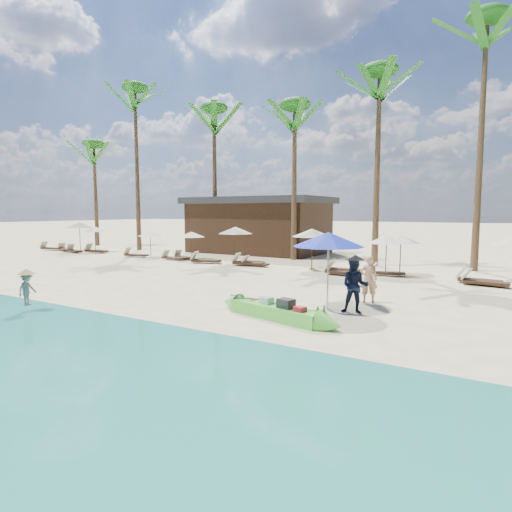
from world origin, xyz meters
The scene contains 37 objects.
ground centered at (0.00, 0.00, 0.00)m, with size 240.00×240.00×0.00m, color #FFEFBC.
wet_sand_strip centered at (0.00, -5.00, 0.00)m, with size 240.00×4.50×0.01m, color tan.
green_canoe centered at (3.16, -0.29, 0.22)m, with size 5.18×1.56×0.67m.
tourist centered at (4.89, 3.42, 0.84)m, with size 0.61×0.40×1.68m, color tan.
vendor_green centered at (4.98, 1.61, 0.88)m, with size 0.85×0.67×1.76m, color #121A33.
vendor_yellow centered at (-4.24, -3.54, 0.72)m, with size 0.70×0.40×1.09m, color gray.
blue_umbrella centered at (3.99, 1.82, 2.30)m, with size 2.37×2.37×2.55m.
resort_parasol_0 centered at (-21.28, 11.12, 2.09)m, with size 2.25×2.25×2.32m.
lounger_0_left centered at (-23.73, 10.03, 0.22)m, with size 2.02×0.91×0.66m.
lounger_0_right centered at (-22.04, 10.15, 0.20)m, with size 1.85×1.11×0.60m.
resort_parasol_1 centered at (-19.26, 11.02, 1.81)m, with size 1.95×1.95×2.01m.
lounger_1_left centered at (-20.18, 9.71, 0.20)m, with size 1.83×0.91×0.60m.
lounger_1_right centered at (-18.52, 10.39, 0.22)m, with size 1.98×0.89×0.65m.
resort_parasol_2 centered at (-12.61, 10.40, 1.67)m, with size 1.80×1.80×1.85m.
lounger_2_left centered at (-13.62, 9.86, 0.20)m, with size 1.87×0.92×0.61m.
resort_parasol_3 centered at (-9.21, 10.77, 1.68)m, with size 1.81×1.81×1.87m.
lounger_3_left centered at (-9.76, 10.52, 0.19)m, with size 1.77×0.91×0.57m.
lounger_3_right centered at (-10.15, 9.86, 0.19)m, with size 1.68×0.52×0.57m.
resort_parasol_4 centered at (-5.81, 10.95, 2.03)m, with size 2.19×2.19×2.26m.
lounger_4_left centered at (-7.20, 9.53, 0.22)m, with size 1.98×1.16×0.64m.
lounger_4_right centered at (-4.26, 9.81, 0.23)m, with size 2.06×0.92×0.68m.
resort_parasol_5 centered at (-0.27, 10.24, 2.05)m, with size 2.21×2.21×2.27m.
lounger_5_left centered at (-3.77, 9.86, 0.19)m, with size 1.68×0.67×0.56m.
resort_parasol_6 centered at (3.77, 10.24, 1.82)m, with size 1.96×1.96×2.02m.
lounger_6_left centered at (1.47, 10.20, 0.20)m, with size 1.78×0.55×0.60m.
lounger_6_right centered at (1.86, 9.07, 0.22)m, with size 1.95×0.73×0.65m.
resort_parasol_7 centered at (4.37, 10.65, 1.84)m, with size 1.98×1.98×2.04m.
lounger_7_left centered at (3.79, 10.13, 0.19)m, with size 1.79×0.99×0.58m.
lounger_7_right centered at (8.15, 9.35, 0.21)m, with size 1.92×0.76×0.64m.
lounger_8_left centered at (7.88, 9.84, 0.21)m, with size 1.90×0.71×0.63m.
palm_0 centered at (-24.62, 15.48, 8.11)m, with size 2.08×2.08×9.90m.
palm_1 centered at (-17.59, 14.06, 10.82)m, with size 2.08×2.08×13.60m.
palm_2 centered at (-10.45, 15.08, 9.18)m, with size 2.08×2.08×11.33m.
palm_3 centered at (-3.36, 14.27, 8.58)m, with size 2.08×2.08×10.52m.
palm_4 centered at (2.15, 14.01, 9.45)m, with size 2.08×2.08×11.70m.
palm_5 centered at (7.45, 14.38, 10.82)m, with size 2.08×2.08×13.60m.
pavilion_west centered at (-8.00, 17.50, 2.19)m, with size 10.80×6.60×4.30m.
Camera 1 is at (9.18, -11.40, 3.23)m, focal length 30.00 mm.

